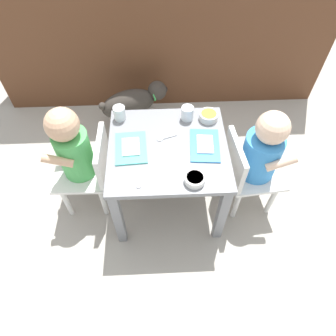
{
  "coord_description": "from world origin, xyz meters",
  "views": [
    {
      "loc": [
        -0.04,
        -0.96,
        1.57
      ],
      "look_at": [
        0.0,
        0.0,
        0.31
      ],
      "focal_mm": 32.87,
      "sensor_mm": 36.0,
      "label": 1
    }
  ],
  "objects_px": {
    "food_tray_right": "(205,144)",
    "water_cup_left": "(187,114)",
    "food_tray_left": "(131,147)",
    "spoon_by_right_tray": "(140,181)",
    "cereal_bowl_right_side": "(195,179)",
    "seated_child_left": "(76,151)",
    "spoon_by_left_tray": "(165,138)",
    "seated_child_right": "(260,153)",
    "water_cup_right": "(120,114)",
    "dog": "(133,102)",
    "dining_table": "(168,158)",
    "veggie_bowl_far": "(209,116)"
  },
  "relations": [
    {
      "from": "food_tray_right",
      "to": "water_cup_left",
      "type": "bearing_deg",
      "value": 110.33
    },
    {
      "from": "food_tray_left",
      "to": "spoon_by_right_tray",
      "type": "xyz_separation_m",
      "value": [
        0.04,
        -0.2,
        -0.0
      ]
    },
    {
      "from": "food_tray_left",
      "to": "spoon_by_right_tray",
      "type": "height_order",
      "value": "food_tray_left"
    },
    {
      "from": "cereal_bowl_right_side",
      "to": "water_cup_left",
      "type": "bearing_deg",
      "value": 90.1
    },
    {
      "from": "spoon_by_right_tray",
      "to": "seated_child_left",
      "type": "bearing_deg",
      "value": 145.25
    },
    {
      "from": "food_tray_right",
      "to": "spoon_by_right_tray",
      "type": "height_order",
      "value": "food_tray_right"
    },
    {
      "from": "food_tray_left",
      "to": "spoon_by_left_tray",
      "type": "bearing_deg",
      "value": 17.88
    },
    {
      "from": "seated_child_right",
      "to": "food_tray_left",
      "type": "relative_size",
      "value": 3.25
    },
    {
      "from": "water_cup_left",
      "to": "water_cup_right",
      "type": "distance_m",
      "value": 0.34
    },
    {
      "from": "water_cup_right",
      "to": "dog",
      "type": "bearing_deg",
      "value": 85.8
    },
    {
      "from": "dining_table",
      "to": "spoon_by_left_tray",
      "type": "relative_size",
      "value": 5.8
    },
    {
      "from": "water_cup_right",
      "to": "spoon_by_left_tray",
      "type": "bearing_deg",
      "value": -34.0
    },
    {
      "from": "water_cup_right",
      "to": "veggie_bowl_far",
      "type": "xyz_separation_m",
      "value": [
        0.45,
        -0.02,
        -0.01
      ]
    },
    {
      "from": "veggie_bowl_far",
      "to": "water_cup_left",
      "type": "bearing_deg",
      "value": 175.91
    },
    {
      "from": "water_cup_right",
      "to": "seated_child_right",
      "type": "bearing_deg",
      "value": -18.07
    },
    {
      "from": "dining_table",
      "to": "spoon_by_left_tray",
      "type": "xyz_separation_m",
      "value": [
        -0.01,
        0.06,
        0.09
      ]
    },
    {
      "from": "food_tray_left",
      "to": "spoon_by_left_tray",
      "type": "xyz_separation_m",
      "value": [
        0.16,
        0.05,
        -0.0
      ]
    },
    {
      "from": "spoon_by_left_tray",
      "to": "food_tray_left",
      "type": "bearing_deg",
      "value": -162.12
    },
    {
      "from": "cereal_bowl_right_side",
      "to": "spoon_by_right_tray",
      "type": "xyz_separation_m",
      "value": [
        -0.24,
        0.01,
        -0.02
      ]
    },
    {
      "from": "seated_child_right",
      "to": "food_tray_left",
      "type": "bearing_deg",
      "value": 178.12
    },
    {
      "from": "spoon_by_right_tray",
      "to": "dog",
      "type": "bearing_deg",
      "value": 95.06
    },
    {
      "from": "food_tray_left",
      "to": "water_cup_right",
      "type": "height_order",
      "value": "water_cup_right"
    },
    {
      "from": "water_cup_right",
      "to": "food_tray_left",
      "type": "bearing_deg",
      "value": -73.51
    },
    {
      "from": "dining_table",
      "to": "seated_child_right",
      "type": "bearing_deg",
      "value": -2.15
    },
    {
      "from": "water_cup_left",
      "to": "cereal_bowl_right_side",
      "type": "height_order",
      "value": "water_cup_left"
    },
    {
      "from": "dog",
      "to": "water_cup_left",
      "type": "relative_size",
      "value": 6.4
    },
    {
      "from": "spoon_by_left_tray",
      "to": "cereal_bowl_right_side",
      "type": "bearing_deg",
      "value": -65.14
    },
    {
      "from": "water_cup_right",
      "to": "spoon_by_right_tray",
      "type": "bearing_deg",
      "value": -75.28
    },
    {
      "from": "water_cup_left",
      "to": "dog",
      "type": "bearing_deg",
      "value": 124.94
    },
    {
      "from": "water_cup_right",
      "to": "veggie_bowl_far",
      "type": "relative_size",
      "value": 0.75
    },
    {
      "from": "seated_child_right",
      "to": "water_cup_left",
      "type": "xyz_separation_m",
      "value": [
        -0.34,
        0.21,
        0.08
      ]
    },
    {
      "from": "water_cup_left",
      "to": "seated_child_left",
      "type": "bearing_deg",
      "value": -163.63
    },
    {
      "from": "water_cup_left",
      "to": "spoon_by_right_tray",
      "type": "relative_size",
      "value": 0.72
    },
    {
      "from": "cereal_bowl_right_side",
      "to": "spoon_by_left_tray",
      "type": "bearing_deg",
      "value": 114.86
    },
    {
      "from": "dining_table",
      "to": "water_cup_left",
      "type": "distance_m",
      "value": 0.25
    },
    {
      "from": "dog",
      "to": "veggie_bowl_far",
      "type": "relative_size",
      "value": 4.79
    },
    {
      "from": "seated_child_right",
      "to": "spoon_by_right_tray",
      "type": "height_order",
      "value": "seated_child_right"
    },
    {
      "from": "water_cup_left",
      "to": "spoon_by_left_tray",
      "type": "xyz_separation_m",
      "value": [
        -0.12,
        -0.13,
        -0.03
      ]
    },
    {
      "from": "seated_child_left",
      "to": "cereal_bowl_right_side",
      "type": "xyz_separation_m",
      "value": [
        0.55,
        -0.23,
        0.06
      ]
    },
    {
      "from": "seated_child_right",
      "to": "food_tray_right",
      "type": "bearing_deg",
      "value": 175.71
    },
    {
      "from": "veggie_bowl_far",
      "to": "seated_child_left",
      "type": "bearing_deg",
      "value": -166.83
    },
    {
      "from": "dining_table",
      "to": "dog",
      "type": "xyz_separation_m",
      "value": [
        -0.2,
        0.63,
        -0.18
      ]
    },
    {
      "from": "water_cup_left",
      "to": "dining_table",
      "type": "bearing_deg",
      "value": -119.12
    },
    {
      "from": "seated_child_left",
      "to": "veggie_bowl_far",
      "type": "height_order",
      "value": "seated_child_left"
    },
    {
      "from": "seated_child_right",
      "to": "seated_child_left",
      "type": "bearing_deg",
      "value": 177.15
    },
    {
      "from": "seated_child_left",
      "to": "food_tray_right",
      "type": "distance_m",
      "value": 0.62
    },
    {
      "from": "dining_table",
      "to": "food_tray_right",
      "type": "height_order",
      "value": "food_tray_right"
    },
    {
      "from": "seated_child_right",
      "to": "spoon_by_left_tray",
      "type": "distance_m",
      "value": 0.47
    },
    {
      "from": "dining_table",
      "to": "food_tray_left",
      "type": "distance_m",
      "value": 0.2
    },
    {
      "from": "dog",
      "to": "seated_child_right",
      "type": "bearing_deg",
      "value": -44.95
    }
  ]
}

